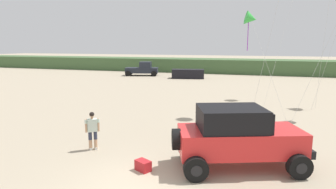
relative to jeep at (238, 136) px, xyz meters
name	(u,v)px	position (x,y,z in m)	size (l,w,h in m)	color
ground_plane	(136,184)	(-3.00, -2.37, -1.20)	(220.00, 220.00, 0.00)	tan
dune_ridge	(200,65)	(-8.76, 36.66, -0.14)	(90.00, 6.03, 2.12)	#426038
jeep	(238,136)	(0.00, 0.00, 0.00)	(4.99, 3.74, 2.26)	red
person_watching	(92,129)	(-6.04, -0.04, -0.26)	(0.52, 0.46, 1.67)	tan
cooler_box	(143,166)	(-3.19, -1.33, -1.01)	(0.56, 0.36, 0.38)	#B21E23
distant_pickup	(143,69)	(-15.49, 28.30, -0.26)	(4.93, 3.42, 1.98)	#1E232D
distant_sedan	(188,74)	(-8.41, 26.88, -0.60)	(4.20, 1.70, 1.20)	black
kite_black_sled	(251,19)	(-0.10, 10.26, 4.95)	(2.92, 3.96, 6.66)	green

